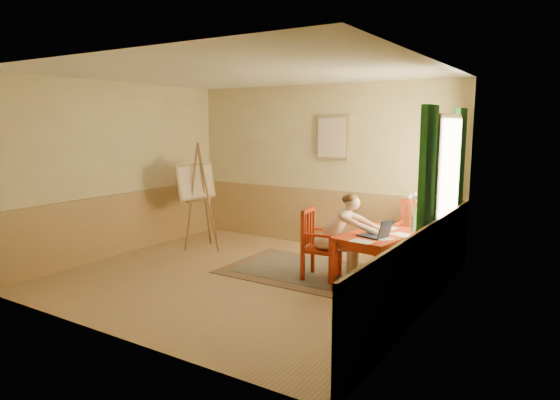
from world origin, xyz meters
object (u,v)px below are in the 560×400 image
Objects in this scene: chair_left at (318,244)px; chair_back at (413,235)px; laptop at (376,234)px; easel at (197,186)px; table at (378,240)px; figure at (340,233)px.

chair_left is 0.98× the size of chair_back.
easel is at bearing 170.66° from laptop.
easel is at bearing 174.36° from table.
chair_left reaches higher than table.
laptop is at bearing -7.40° from chair_left.
chair_back is 0.55× the size of easel.
chair_back is at bearing 11.70° from easel.
table is 2.84× the size of laptop.
chair_back is 1.33m from laptop.
easel reaches higher than chair_left.
laptop is (-0.07, -1.30, 0.27)m from chair_back.
figure is 0.67× the size of easel.
chair_left is 0.80× the size of figure.
figure reaches higher than chair_back.
table is at bearing 8.24° from chair_left.
easel is at bearing -168.30° from chair_back.
table is 1.28× the size of chair_back.
chair_back is at bearing 86.87° from laptop.
figure is at bearing 165.00° from laptop.
easel is (-2.59, 0.46, 0.59)m from chair_left.
chair_back is at bearing 83.22° from table.
figure reaches higher than table.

